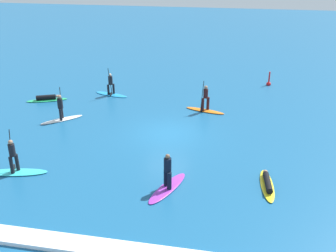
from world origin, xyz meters
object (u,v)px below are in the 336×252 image
at_px(surfer_on_orange_board, 205,104).
at_px(surfer_on_blue_board, 111,89).
at_px(surfer_on_yellow_board, 267,184).
at_px(surfer_on_teal_board, 15,166).
at_px(surfer_on_purple_board, 168,180).
at_px(surfer_on_green_board, 47,99).
at_px(marker_buoy, 269,83).
at_px(surfer_on_white_board, 61,112).

distance_m(surfer_on_orange_board, surfer_on_blue_board, 7.70).
height_order(surfer_on_orange_board, surfer_on_yellow_board, surfer_on_orange_board).
distance_m(surfer_on_teal_board, surfer_on_blue_board, 12.06).
height_order(surfer_on_teal_board, surfer_on_purple_board, surfer_on_teal_board).
distance_m(surfer_on_teal_board, surfer_on_green_board, 10.46).
distance_m(surfer_on_green_board, marker_buoy, 17.68).
height_order(surfer_on_white_board, surfer_on_blue_board, surfer_on_blue_board).
bearing_deg(surfer_on_green_board, surfer_on_yellow_board, -52.75).
relative_size(surfer_on_white_board, surfer_on_green_board, 0.82).
xyz_separation_m(surfer_on_blue_board, marker_buoy, (12.02, 4.75, -0.23)).
relative_size(surfer_on_purple_board, marker_buoy, 2.52).
distance_m(surfer_on_orange_board, surfer_on_purple_board, 10.00).
height_order(surfer_on_yellow_board, surfer_on_green_board, surfer_on_green_board).
relative_size(surfer_on_teal_board, marker_buoy, 2.61).
relative_size(surfer_on_teal_board, surfer_on_green_board, 1.08).
xyz_separation_m(surfer_on_orange_board, surfer_on_blue_board, (-7.43, 2.02, -0.05)).
height_order(surfer_on_purple_board, surfer_on_green_board, surfer_on_purple_board).
bearing_deg(surfer_on_yellow_board, surfer_on_orange_board, 18.74).
height_order(surfer_on_yellow_board, surfer_on_purple_board, surfer_on_purple_board).
bearing_deg(surfer_on_purple_board, surfer_on_orange_board, 16.56).
bearing_deg(surfer_on_green_board, surfer_on_orange_board, -22.77).
bearing_deg(surfer_on_green_board, marker_buoy, -0.35).
relative_size(surfer_on_green_board, surfer_on_blue_board, 1.02).
relative_size(surfer_on_orange_board, surfer_on_yellow_board, 0.99).
bearing_deg(surfer_on_green_board, surfer_on_blue_board, 3.02).
distance_m(surfer_on_orange_board, surfer_on_white_board, 9.62).
bearing_deg(surfer_on_orange_board, surfer_on_green_board, 16.53).
distance_m(surfer_on_yellow_board, surfer_on_purple_board, 4.67).
relative_size(surfer_on_orange_board, surfer_on_green_board, 0.96).
bearing_deg(surfer_on_orange_board, surfer_on_teal_board, 66.12).
relative_size(surfer_on_yellow_board, marker_buoy, 2.35).
height_order(surfer_on_orange_board, surfer_on_teal_board, surfer_on_teal_board).
xyz_separation_m(surfer_on_purple_board, surfer_on_green_board, (-10.98, 9.89, -0.31)).
bearing_deg(surfer_on_teal_board, surfer_on_blue_board, -106.98).
xyz_separation_m(surfer_on_orange_board, surfer_on_purple_board, (-0.72, -9.97, -0.04)).
bearing_deg(surfer_on_white_board, surfer_on_green_board, 85.95).
bearing_deg(surfer_on_teal_board, surfer_on_orange_board, -142.41).
xyz_separation_m(surfer_on_yellow_board, marker_buoy, (0.78, 15.67, 0.07)).
bearing_deg(surfer_on_blue_board, surfer_on_white_board, -90.74).
relative_size(surfer_on_orange_board, surfer_on_blue_board, 0.98).
relative_size(surfer_on_teal_board, surfer_on_blue_board, 1.10).
relative_size(surfer_on_yellow_board, surfer_on_purple_board, 0.93).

